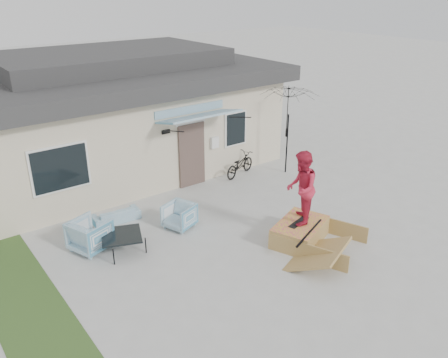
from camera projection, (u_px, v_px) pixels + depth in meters
ground at (258, 253)px, 11.47m from camera, size 90.00×90.00×0.00m
grass_strip at (18, 290)px, 10.06m from camera, size 1.40×8.00×0.01m
house at (114, 110)px, 16.56m from camera, size 10.80×8.49×4.10m
loveseat at (116, 213)px, 12.89m from camera, size 1.34×0.50×0.51m
armchair_left at (90, 233)px, 11.45m from camera, size 1.06×1.09×0.89m
armchair_right at (179, 215)px, 12.51m from camera, size 0.91×0.94×0.76m
coffee_table at (122, 243)px, 11.44m from camera, size 1.24×1.24×0.47m
bicycle at (240, 162)px, 15.86m from camera, size 1.60×0.96×0.97m
patio_umbrella at (288, 124)px, 15.61m from camera, size 2.32×2.21×2.20m
skate_ramp at (300, 232)px, 11.90m from camera, size 2.18×2.47×0.51m
skateboard at (299, 222)px, 11.81m from camera, size 0.79×0.37×0.05m
skater at (301, 187)px, 11.43m from camera, size 1.18×1.16×1.91m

